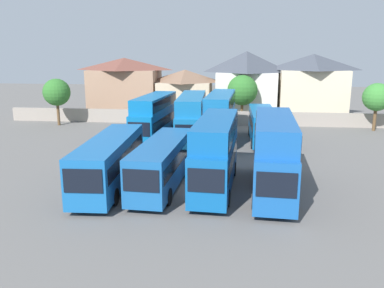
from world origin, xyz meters
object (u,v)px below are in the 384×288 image
Objects in this scene: bus_4 at (274,151)px; bus_6 at (192,115)px; house_terrace_left at (125,86)px; house_terrace_far_right at (312,86)px; house_terrace_centre at (185,92)px; tree_behind_wall at (57,92)px; bus_7 at (220,115)px; tree_right_of_lot at (242,90)px; bus_2 at (162,161)px; tree_left_of_lot at (377,97)px; house_terrace_right at (246,84)px; bus_8 at (262,124)px; bus_5 at (154,115)px; bus_3 at (216,150)px; bus_1 at (110,159)px.

bus_4 is 16.95m from bus_6.
house_terrace_far_right is (27.94, -0.25, 0.31)m from house_terrace_left.
tree_behind_wall is at bearing -144.98° from house_terrace_centre.
tree_behind_wall reaches higher than bus_7.
bus_2 is at bearing -101.57° from tree_right_of_lot.
tree_left_of_lot is at bearing 151.87° from bus_4.
house_terrace_centre is at bearing 0.50° from house_terrace_left.
house_terrace_right reaches higher than tree_left_of_lot.
bus_8 is at bearing -150.85° from tree_left_of_lot.
bus_5 is 15.96m from tree_right_of_lot.
bus_8 is at bearing -80.42° from tree_right_of_lot.
bus_4 is at bearing 92.79° from bus_2.
bus_3 is 0.97× the size of house_terrace_left.
bus_3 is 36.50m from house_terrace_left.
house_terrace_far_right reaches higher than bus_6.
bus_7 is at bearing -89.00° from bus_8.
bus_8 is (7.53, 0.32, -0.81)m from bus_6.
bus_6 is at bearing -113.37° from tree_right_of_lot.
bus_4 reaches higher than bus_3.
tree_right_of_lot is (17.93, -5.15, -0.03)m from house_terrace_left.
bus_2 is (3.74, 0.21, -0.09)m from bus_1.
tree_left_of_lot reaches higher than bus_7.
tree_left_of_lot is at bearing 144.77° from bus_3.
house_terrace_right is at bearing 171.86° from bus_2.
bus_6 is at bearing -108.95° from house_terrace_right.
bus_3 is 16.71m from bus_5.
tree_left_of_lot reaches higher than bus_6.
bus_2 is 36.45m from house_terrace_far_right.
bus_7 reaches higher than bus_3.
bus_7 is 17.64m from house_terrace_right.
bus_4 is at bearing 89.67° from bus_3.
bus_6 reaches higher than bus_5.
tree_behind_wall reaches higher than bus_5.
tree_left_of_lot reaches higher than bus_2.
tree_right_of_lot reaches higher than bus_6.
house_terrace_left reaches higher than bus_5.
bus_1 is at bearing -106.88° from house_terrace_right.
bus_2 is 1.00× the size of bus_8.
bus_5 is 4.05m from bus_6.
bus_5 is 1.00× the size of house_terrace_left.
bus_7 is at bearing -48.56° from house_terrace_left.
house_terrace_left is at bearing 163.96° from tree_right_of_lot.
bus_8 is 1.74× the size of tree_behind_wall.
house_terrace_right is (-1.43, 32.69, 1.97)m from bus_4.
tree_behind_wall is at bearing -112.85° from bus_5.
tree_behind_wall is (-18.46, 7.12, 1.54)m from bus_6.
bus_2 is 1.74× the size of tree_behind_wall.
bus_8 is at bearing 140.65° from bus_1.
bus_5 is 26.37m from house_terrace_far_right.
tree_left_of_lot is (13.98, 7.80, 2.13)m from bus_8.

